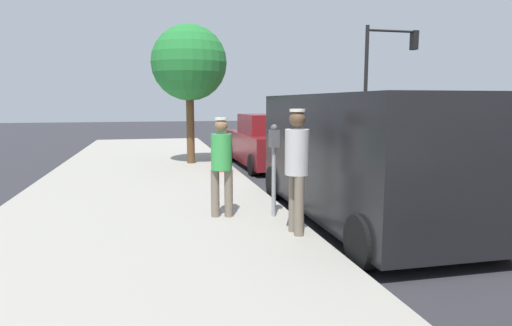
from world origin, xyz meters
TOP-DOWN VIEW (x-y plane):
  - ground_plane at (0.00, 0.00)m, footprint 80.00×80.00m
  - sidewalk_slab at (3.50, 0.00)m, footprint 5.00×32.00m
  - parking_meter_near at (1.35, 0.32)m, footprint 0.14×0.18m
  - pedestrian_in_green at (2.18, 0.15)m, footprint 0.36×0.34m
  - pedestrian_in_gray at (1.29, 1.32)m, footprint 0.34×0.36m
  - parked_van at (-0.15, 0.38)m, footprint 2.14×5.21m
  - parked_sedan_behind at (-0.25, -6.20)m, footprint 2.02×4.44m
  - traffic_light_corner at (-6.44, -10.28)m, footprint 2.48×0.42m
  - street_tree at (2.14, -6.47)m, footprint 2.27×2.27m
  - fire_hydrant at (1.45, -4.56)m, footprint 0.24×0.24m

SIDE VIEW (x-z plane):
  - ground_plane at x=0.00m, z-range 0.00..0.00m
  - sidewalk_slab at x=3.50m, z-range 0.00..0.15m
  - fire_hydrant at x=1.45m, z-range 0.14..1.00m
  - parked_sedan_behind at x=-0.25m, z-range -0.08..1.57m
  - pedestrian_in_green at x=2.18m, z-range 0.26..1.89m
  - parked_van at x=-0.15m, z-range 0.08..2.23m
  - pedestrian_in_gray at x=1.29m, z-range 0.29..2.07m
  - parking_meter_near at x=1.35m, z-range 0.42..1.94m
  - street_tree at x=2.14m, z-range 1.08..5.26m
  - traffic_light_corner at x=-6.44m, z-range 0.92..6.12m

